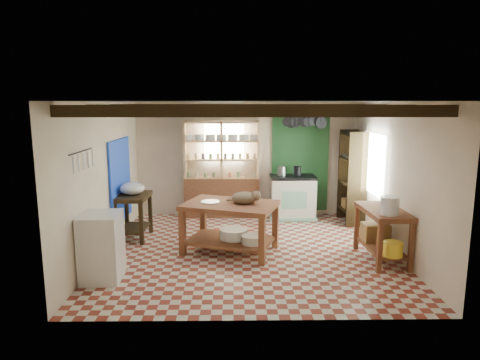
{
  "coord_description": "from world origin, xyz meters",
  "views": [
    {
      "loc": [
        -0.26,
        -7.26,
        2.58
      ],
      "look_at": [
        -0.16,
        0.3,
        1.21
      ],
      "focal_mm": 32.0,
      "sensor_mm": 36.0,
      "label": 1
    }
  ],
  "objects_px": {
    "work_table": "(230,228)",
    "stove": "(292,197)",
    "white_cabinet": "(102,247)",
    "cat": "(245,198)",
    "prep_table": "(134,216)",
    "right_counter": "(382,234)"
  },
  "relations": [
    {
      "from": "white_cabinet",
      "to": "cat",
      "type": "relative_size",
      "value": 2.18
    },
    {
      "from": "prep_table",
      "to": "right_counter",
      "type": "distance_m",
      "value": 4.54
    },
    {
      "from": "work_table",
      "to": "right_counter",
      "type": "relative_size",
      "value": 1.27
    },
    {
      "from": "stove",
      "to": "cat",
      "type": "xyz_separation_m",
      "value": [
        -1.13,
        -2.26,
        0.49
      ]
    },
    {
      "from": "white_cabinet",
      "to": "stove",
      "type": "bearing_deg",
      "value": 43.03
    },
    {
      "from": "work_table",
      "to": "white_cabinet",
      "type": "relative_size",
      "value": 1.55
    },
    {
      "from": "cat",
      "to": "work_table",
      "type": "bearing_deg",
      "value": -178.69
    },
    {
      "from": "work_table",
      "to": "stove",
      "type": "bearing_deg",
      "value": 77.27
    },
    {
      "from": "right_counter",
      "to": "stove",
      "type": "bearing_deg",
      "value": 110.99
    },
    {
      "from": "prep_table",
      "to": "white_cabinet",
      "type": "relative_size",
      "value": 0.87
    },
    {
      "from": "stove",
      "to": "white_cabinet",
      "type": "distance_m",
      "value": 4.7
    },
    {
      "from": "stove",
      "to": "right_counter",
      "type": "height_order",
      "value": "stove"
    },
    {
      "from": "work_table",
      "to": "cat",
      "type": "distance_m",
      "value": 0.6
    },
    {
      "from": "stove",
      "to": "white_cabinet",
      "type": "height_order",
      "value": "white_cabinet"
    },
    {
      "from": "work_table",
      "to": "stove",
      "type": "relative_size",
      "value": 1.55
    },
    {
      "from": "work_table",
      "to": "white_cabinet",
      "type": "xyz_separation_m",
      "value": [
        -1.88,
        -1.15,
        0.06
      ]
    },
    {
      "from": "white_cabinet",
      "to": "right_counter",
      "type": "xyz_separation_m",
      "value": [
        4.4,
        0.73,
        -0.06
      ]
    },
    {
      "from": "prep_table",
      "to": "right_counter",
      "type": "xyz_separation_m",
      "value": [
        4.38,
        -1.2,
        0.0
      ]
    },
    {
      "from": "stove",
      "to": "right_counter",
      "type": "relative_size",
      "value": 0.82
    },
    {
      "from": "work_table",
      "to": "white_cabinet",
      "type": "height_order",
      "value": "white_cabinet"
    },
    {
      "from": "white_cabinet",
      "to": "cat",
      "type": "height_order",
      "value": "cat"
    },
    {
      "from": "right_counter",
      "to": "cat",
      "type": "relative_size",
      "value": 2.66
    }
  ]
}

